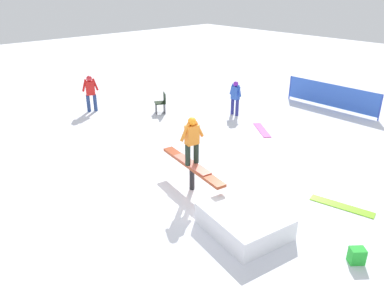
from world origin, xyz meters
TOP-DOWN VIEW (x-y plane):
  - ground_plane at (0.00, 0.00)m, footprint 60.00×60.00m
  - rail_feature at (0.00, 0.00)m, footprint 2.67×0.72m
  - snow_kicker_ramp at (-2.16, 0.37)m, footprint 2.03×1.78m
  - main_rider_on_rail at (0.00, 0.00)m, footprint 1.45×0.73m
  - bystander_red at (7.84, -1.26)m, footprint 0.35×0.68m
  - bystander_blue at (3.35, -5.49)m, footprint 0.63×0.21m
  - loose_snowboard_lime at (-3.19, -2.21)m, footprint 1.58×0.63m
  - loose_snowboard_magenta at (1.43, -4.91)m, footprint 1.36×1.09m
  - folding_chair at (5.63, -3.34)m, footprint 0.60×0.60m
  - backpack_on_snow at (-4.39, -0.49)m, footprint 0.36×0.37m
  - safety_fence at (1.06, -9.26)m, footprint 4.31×0.09m

SIDE VIEW (x-z plane):
  - ground_plane at x=0.00m, z-range 0.00..0.00m
  - loose_snowboard_lime at x=-3.19m, z-range 0.00..0.02m
  - loose_snowboard_magenta at x=1.43m, z-range 0.00..0.02m
  - backpack_on_snow at x=-4.39m, z-range 0.00..0.34m
  - snow_kicker_ramp at x=-2.16m, z-range 0.00..0.50m
  - folding_chair at x=5.63m, z-range -0.03..0.85m
  - safety_fence at x=1.06m, z-range 0.05..1.15m
  - rail_feature at x=0.00m, z-range 0.27..1.01m
  - bystander_blue at x=3.35m, z-range 0.09..1.53m
  - bystander_red at x=7.84m, z-range 0.10..1.66m
  - main_rider_on_rail at x=0.00m, z-range 0.73..2.07m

